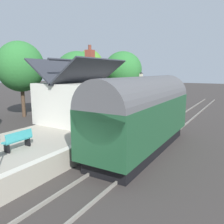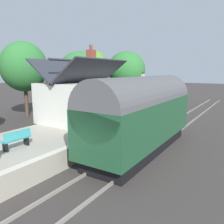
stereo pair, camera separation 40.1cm
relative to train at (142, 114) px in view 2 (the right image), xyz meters
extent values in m
plane|color=#383330|center=(1.54, 0.90, -2.22)|extent=(160.00, 160.00, 0.00)
cube|color=#A39B8C|center=(1.54, 4.54, -1.72)|extent=(32.00, 5.29, 0.99)
cube|color=beige|center=(1.54, 2.08, -1.22)|extent=(32.00, 0.36, 0.02)
cube|color=gray|center=(1.54, -0.72, -2.15)|extent=(52.00, 0.08, 0.14)
cube|color=gray|center=(1.54, 0.72, -2.15)|extent=(52.00, 0.08, 0.14)
cube|color=black|center=(-0.01, 0.00, -1.87)|extent=(8.56, 2.29, 0.70)
cube|color=#1E4C2D|center=(-0.01, 0.00, -0.37)|extent=(9.31, 2.70, 2.30)
cylinder|color=#515154|center=(-0.01, 0.00, 0.78)|extent=(9.31, 2.65, 2.65)
cube|color=black|center=(-0.01, 1.36, -0.08)|extent=(7.91, 0.03, 0.80)
cylinder|color=black|center=(2.79, 0.00, -1.87)|extent=(0.70, 2.16, 0.70)
cylinder|color=black|center=(-2.80, 0.00, -1.87)|extent=(0.70, 2.16, 0.70)
cube|color=black|center=(4.67, 0.00, 0.04)|extent=(0.04, 2.16, 0.90)
cylinder|color=#F2EDCC|center=(4.69, 0.00, -0.94)|extent=(0.06, 0.24, 0.24)
cube|color=red|center=(4.73, 0.00, -1.40)|extent=(0.16, 2.56, 0.24)
cube|color=silver|center=(1.12, 5.47, 0.18)|extent=(5.39, 4.17, 2.81)
cube|color=#2D3038|center=(1.12, 4.42, 2.35)|extent=(5.89, 2.35, 1.77)
cube|color=#2D3038|center=(1.12, 6.51, 2.35)|extent=(5.89, 2.35, 1.77)
cylinder|color=#2D3038|center=(1.12, 5.47, 3.12)|extent=(5.89, 0.16, 0.16)
cube|color=brown|center=(2.41, 5.47, 2.78)|extent=(0.56, 0.56, 2.40)
cylinder|color=brown|center=(2.41, 5.47, 4.16)|extent=(0.24, 0.24, 0.36)
cube|color=teal|center=(0.46, 3.36, -0.18)|extent=(0.90, 0.06, 2.10)
cube|color=teal|center=(-0.94, 3.36, 0.47)|extent=(0.80, 0.05, 1.10)
cube|color=teal|center=(1.86, 3.36, 0.47)|extent=(0.80, 0.05, 1.10)
cube|color=teal|center=(8.74, 4.05, -0.78)|extent=(1.41, 0.46, 0.06)
cube|color=teal|center=(8.74, 3.87, -0.55)|extent=(1.40, 0.16, 0.40)
cube|color=black|center=(8.18, 4.03, -1.01)|extent=(0.07, 0.36, 0.44)
cube|color=black|center=(9.29, 4.07, -1.01)|extent=(0.07, 0.36, 0.44)
cube|color=teal|center=(-5.40, 4.00, -0.78)|extent=(1.40, 0.41, 0.06)
cube|color=teal|center=(-5.40, 3.82, -0.55)|extent=(1.40, 0.11, 0.40)
cube|color=black|center=(-5.96, 4.00, -1.01)|extent=(0.06, 0.36, 0.44)
cube|color=black|center=(-4.84, 4.01, -1.01)|extent=(0.06, 0.36, 0.44)
cube|color=#9E5138|center=(6.93, 3.80, -1.08)|extent=(0.86, 0.32, 0.30)
ellipsoid|color=#3D8438|center=(6.93, 3.80, -0.81)|extent=(0.77, 0.29, 0.29)
cone|color=#9E5138|center=(9.32, 6.64, -1.09)|extent=(0.37, 0.37, 0.28)
cylinder|color=#9E5138|center=(9.32, 6.64, -1.20)|extent=(0.20, 0.20, 0.06)
ellipsoid|color=olive|center=(9.32, 6.64, -0.77)|extent=(0.50, 0.50, 0.46)
cone|color=black|center=(6.25, 6.68, -1.03)|extent=(0.51, 0.51, 0.40)
cylinder|color=black|center=(6.25, 6.68, -1.20)|extent=(0.28, 0.28, 0.06)
ellipsoid|color=#4C8C2D|center=(6.25, 6.68, -0.60)|extent=(0.67, 0.67, 0.56)
cone|color=#D23A6B|center=(6.25, 6.68, -0.36)|extent=(0.13, 0.13, 0.27)
cube|color=teal|center=(13.52, 6.26, -1.07)|extent=(0.85, 0.32, 0.32)
ellipsoid|color=#3D8438|center=(13.52, 6.26, -0.80)|extent=(0.77, 0.29, 0.29)
cylinder|color=black|center=(6.54, 3.02, 0.33)|extent=(0.10, 0.10, 3.12)
cylinder|color=black|center=(6.54, 3.02, 1.74)|extent=(0.05, 0.50, 0.05)
cube|color=beige|center=(6.54, 3.02, 2.03)|extent=(0.24, 0.24, 0.32)
cone|color=black|center=(6.54, 3.02, 2.25)|extent=(0.32, 0.32, 0.14)
cylinder|color=#4C3828|center=(3.01, 14.39, -0.56)|extent=(0.37, 0.37, 3.32)
ellipsoid|color=#2D7233|center=(3.01, 14.39, 2.83)|extent=(4.75, 4.32, 4.94)
cylinder|color=#4C3828|center=(6.97, 10.47, -0.80)|extent=(0.30, 0.30, 2.83)
ellipsoid|color=#2D7233|center=(6.97, 10.47, 2.19)|extent=(4.63, 4.82, 4.51)
cylinder|color=#4C3828|center=(15.26, 9.49, -0.64)|extent=(0.40, 0.40, 3.15)
ellipsoid|color=#2D7233|center=(15.26, 9.49, 2.61)|extent=(5.01, 5.01, 4.79)
cylinder|color=#4C3828|center=(11.26, 12.04, -0.74)|extent=(0.39, 0.39, 2.96)
ellipsoid|color=#4C8C2D|center=(11.26, 12.04, 2.51)|extent=(3.89, 3.68, 5.05)
camera|label=1|loc=(-11.78, -4.99, 2.39)|focal=36.05mm
camera|label=2|loc=(-11.57, -5.33, 2.39)|focal=36.05mm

